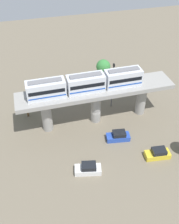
{
  "coord_description": "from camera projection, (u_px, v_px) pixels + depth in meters",
  "views": [
    {
      "loc": [
        36.07,
        -11.03,
        33.53
      ],
      "look_at": [
        2.5,
        -1.93,
        4.5
      ],
      "focal_mm": 40.75,
      "sensor_mm": 36.0,
      "label": 1
    }
  ],
  "objects": [
    {
      "name": "ground_plane",
      "position": [
        96.0,
        120.0,
        50.43
      ],
      "size": [
        120.0,
        120.0,
        0.0
      ],
      "primitive_type": "plane",
      "color": "#706654"
    },
    {
      "name": "parked_car_white",
      "position": [
        88.0,
        169.0,
        40.34
      ],
      "size": [
        2.65,
        4.49,
        1.76
      ],
      "rotation": [
        0.0,
        0.0,
        -0.21
      ],
      "color": "white",
      "rests_on": "ground"
    },
    {
      "name": "parked_car_yellow",
      "position": [
        158.0,
        154.0,
        42.75
      ],
      "size": [
        2.27,
        4.38,
        1.76
      ],
      "rotation": [
        0.0,
        0.0,
        -0.11
      ],
      "color": "yellow",
      "rests_on": "ground"
    },
    {
      "name": "signal_post",
      "position": [
        113.0,
        84.0,
        50.27
      ],
      "size": [
        0.44,
        0.28,
        10.1
      ],
      "color": "#4C4C51",
      "rests_on": "ground"
    },
    {
      "name": "viaduct",
      "position": [
        96.0,
        97.0,
        46.79
      ],
      "size": [
        5.2,
        28.85,
        7.5
      ],
      "color": "#999691",
      "rests_on": "ground"
    },
    {
      "name": "train",
      "position": [
        86.0,
        83.0,
        44.26
      ],
      "size": [
        2.64,
        20.5,
        3.24
      ],
      "color": "silver",
      "rests_on": "viaduct"
    },
    {
      "name": "tree_far_corner",
      "position": [
        26.0,
        103.0,
        49.2
      ],
      "size": [
        2.78,
        2.78,
        4.79
      ],
      "color": "brown",
      "rests_on": "ground"
    },
    {
      "name": "parked_car_blue",
      "position": [
        118.0,
        136.0,
        45.92
      ],
      "size": [
        2.4,
        4.42,
        1.76
      ],
      "rotation": [
        0.0,
        0.0,
        -0.15
      ],
      "color": "#284CB7",
      "rests_on": "ground"
    },
    {
      "name": "tree_near_viaduct",
      "position": [
        103.0,
        67.0,
        59.13
      ],
      "size": [
        3.31,
        3.31,
        5.45
      ],
      "color": "brown",
      "rests_on": "ground"
    }
  ]
}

